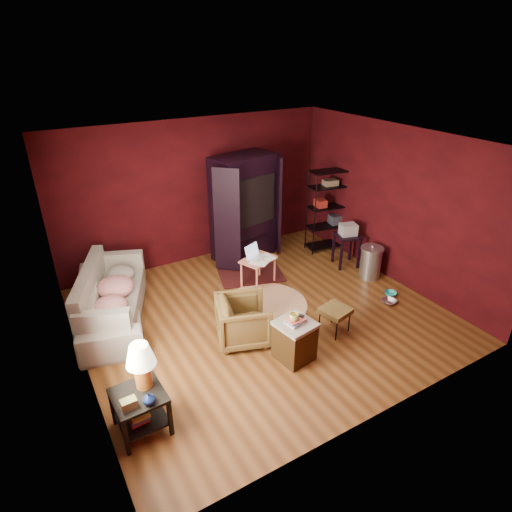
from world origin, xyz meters
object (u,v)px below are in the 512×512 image
at_px(sofa, 109,296).
at_px(tv_armoire, 245,206).
at_px(armchair, 243,319).
at_px(laptop_desk, 258,261).
at_px(hamper, 295,340).
at_px(wire_shelving, 329,207).
at_px(side_table, 140,381).

xyz_separation_m(sofa, tv_armoire, (2.96, 0.90, 0.65)).
relative_size(armchair, laptop_desk, 0.99).
height_order(sofa, hamper, sofa).
height_order(hamper, wire_shelving, wire_shelving).
xyz_separation_m(armchair, tv_armoire, (1.38, 2.43, 0.72)).
relative_size(hamper, wire_shelving, 0.40).
distance_m(laptop_desk, tv_armoire, 1.34).
height_order(side_table, hamper, side_table).
bearing_deg(tv_armoire, wire_shelving, -30.33).
bearing_deg(armchair, side_table, 133.73).
height_order(tv_armoire, wire_shelving, tv_armoire).
bearing_deg(armchair, sofa, 64.93).
bearing_deg(laptop_desk, side_table, -164.65).
height_order(armchair, side_table, side_table).
bearing_deg(hamper, side_table, -177.79).
bearing_deg(side_table, hamper, 2.21).
bearing_deg(sofa, tv_armoire, -59.60).
distance_m(armchair, laptop_desk, 1.66).
bearing_deg(tv_armoire, armchair, -132.03).
relative_size(sofa, hamper, 3.32).
bearing_deg(sofa, side_table, -170.91).
xyz_separation_m(side_table, wire_shelving, (4.83, 2.68, 0.29)).
distance_m(side_table, laptop_desk, 3.49).
relative_size(sofa, tv_armoire, 1.08).
bearing_deg(armchair, laptop_desk, -19.07).
height_order(sofa, laptop_desk, sofa).
bearing_deg(sofa, hamper, -124.97).
xyz_separation_m(tv_armoire, wire_shelving, (1.70, -0.55, -0.15)).
bearing_deg(hamper, armchair, 120.07).
xyz_separation_m(laptop_desk, tv_armoire, (0.36, 1.12, 0.63)).
height_order(armchair, wire_shelving, wire_shelving).
relative_size(sofa, side_table, 2.07).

